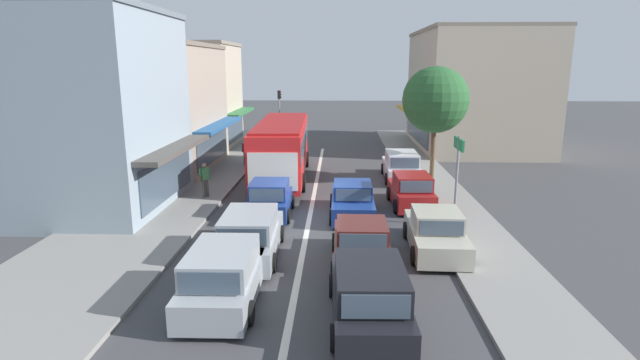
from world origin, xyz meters
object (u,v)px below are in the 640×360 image
Objects in this scene: parked_hatchback_kerb_second at (411,191)px; hatchback_queue_far_back at (270,200)px; parked_sedan_kerb_front at (436,233)px; pedestrian_browsing_midblock at (246,151)px; street_tree_right at (435,100)px; wagon_behind_bus_mid at (224,275)px; directional_road_sign at (458,160)px; parked_wagon_kerb_third at (401,166)px; city_bus at (282,146)px; traffic_light_downstreet at (279,107)px; wagon_queue_gap_filler at (369,295)px; wagon_adjacent_lane_trail at (250,236)px; pedestrian_with_handbag_near at (205,178)px; sedan_adjacent_lane_lead at (361,246)px; sedan_behind_bus_near at (352,201)px.

hatchback_queue_far_back is at bearing -165.11° from parked_hatchback_kerb_second.
pedestrian_browsing_midblock is (-9.06, 13.86, 0.40)m from parked_sedan_kerb_front.
parked_sedan_kerb_front is 10.96m from street_tree_right.
wagon_behind_bus_mid is 10.37m from directional_road_sign.
parked_wagon_kerb_third reaches higher than parked_sedan_kerb_front.
city_bus is 2.42× the size of wagon_behind_bus_mid.
wagon_behind_bus_mid is 7.50m from parked_sedan_kerb_front.
traffic_light_downstreet is 0.68× the size of street_tree_right.
wagon_queue_gap_filler is at bearing -15.17° from wagon_behind_bus_mid.
wagon_adjacent_lane_trail is 1.22× the size of hatchback_queue_far_back.
pedestrian_browsing_midblock reaches higher than wagon_queue_gap_filler.
traffic_light_downstreet is at bearing 93.65° from wagon_behind_bus_mid.
hatchback_queue_far_back is 9.56m from wagon_queue_gap_filler.
pedestrian_with_handbag_near reaches higher than wagon_queue_gap_filler.
sedan_adjacent_lane_lead is 26.94m from traffic_light_downstreet.
wagon_behind_bus_mid is at bearing -123.82° from parked_hatchback_kerb_second.
sedan_behind_bus_near is at bearing -18.65° from pedestrian_with_handbag_near.
hatchback_queue_far_back is at bearing 171.78° from directional_road_sign.
parked_sedan_kerb_front is at bearing -114.45° from directional_road_sign.
hatchback_queue_far_back is at bearing -141.53° from street_tree_right.
city_bus is 5.61m from pedestrian_with_handbag_near.
hatchback_queue_far_back is at bearing -177.73° from sedan_behind_bus_near.
parked_sedan_kerb_front is at bearing -55.67° from sedan_behind_bus_near.
street_tree_right is (0.42, 7.35, 1.78)m from directional_road_sign.
parked_hatchback_kerb_second is at bearing 56.18° from wagon_behind_bus_mid.
pedestrian_browsing_midblock is at bearing 85.69° from pedestrian_with_handbag_near.
wagon_queue_gap_filler is 13.33m from pedestrian_with_handbag_near.
wagon_queue_gap_filler is at bearing -79.26° from traffic_light_downstreet.
pedestrian_with_handbag_near is (-3.43, 2.46, 0.36)m from hatchback_queue_far_back.
city_bus is 2.41× the size of wagon_adjacent_lane_trail.
parked_hatchback_kerb_second is 12.28m from pedestrian_browsing_midblock.
city_bus is 16.38m from wagon_queue_gap_filler.
pedestrian_browsing_midblock is (-6.32, 9.85, 0.40)m from sedan_behind_bus_near.
sedan_behind_bus_near is (-0.15, 5.37, 0.00)m from sedan_adjacent_lane_lead.
sedan_behind_bus_near is at bearing 2.27° from hatchback_queue_far_back.
wagon_behind_bus_mid is 8.74m from sedan_behind_bus_near.
wagon_adjacent_lane_trail is (0.23, -11.64, -1.14)m from city_bus.
traffic_light_downstreet is (-5.64, 26.25, 2.19)m from sedan_adjacent_lane_lead.
pedestrian_with_handbag_near is 1.00× the size of pedestrian_browsing_midblock.
sedan_behind_bus_near is at bearing 91.13° from wagon_queue_gap_filler.
street_tree_right reaches higher than sedan_adjacent_lane_lead.
wagon_adjacent_lane_trail is at bearing -118.57° from parked_wagon_kerb_third.
traffic_light_downstreet is at bearing 113.25° from directional_road_sign.
parked_wagon_kerb_third is (2.74, 12.33, 0.08)m from sedan_adjacent_lane_lead.
sedan_adjacent_lane_lead is at bearing -77.88° from traffic_light_downstreet.
pedestrian_browsing_midblock is (-9.20, 2.88, 0.32)m from parked_wagon_kerb_third.
street_tree_right is at bearing 38.47° from hatchback_queue_far_back.
sedan_behind_bus_near is 3.06m from parked_hatchback_kerb_second.
parked_wagon_kerb_third is 1.25× the size of directional_road_sign.
wagon_adjacent_lane_trail is 8.77m from parked_hatchback_kerb_second.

